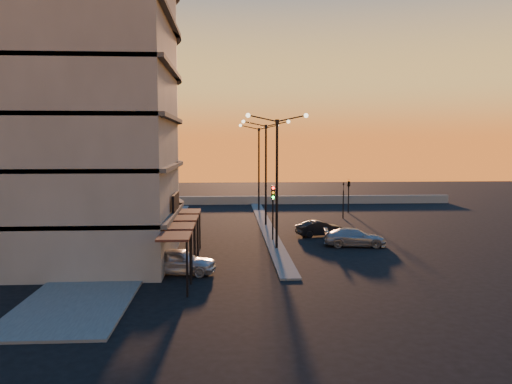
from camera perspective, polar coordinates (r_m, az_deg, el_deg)
The scene contains 14 objects.
ground at distance 35.35m, azimuth 2.36°, elevation -6.58°, with size 120.00×120.00×0.00m, color black.
sidewalk_west at distance 39.73m, azimuth -13.54°, elevation -5.28°, with size 5.00×40.00×0.12m, color #4D4D4B.
median at distance 45.13m, azimuth 1.12°, elevation -3.82°, with size 1.20×36.00×0.12m, color #4D4D4B.
parapet at distance 61.02m, azimuth 1.85°, elevation -0.93°, with size 44.00×0.50×1.00m, color gray.
building at distance 36.27m, azimuth -20.70°, elevation 12.30°, with size 14.35×17.08×25.00m.
streetlamp_near at distance 34.60m, azimuth 2.40°, elevation 2.51°, with size 4.32×0.32×9.51m.
streetlamp_mid at distance 44.55m, azimuth 1.13°, elevation 3.22°, with size 4.32×0.32×9.51m.
streetlamp_far at distance 54.52m, azimuth 0.33°, elevation 3.66°, with size 4.32×0.32×9.51m.
traffic_light_main at distance 37.69m, azimuth 1.96°, elevation -1.36°, with size 0.28×0.44×4.25m.
signal_east_a at distance 50.02m, azimuth 9.95°, elevation -0.81°, with size 0.13×0.16×3.60m.
signal_east_b at distance 54.13m, azimuth 10.55°, elevation 0.91°, with size 0.42×1.99×3.60m.
car_hatchback at distance 29.15m, azimuth -8.85°, elevation -7.80°, with size 1.74×4.32×1.47m, color #BABCC3.
car_sedan at distance 40.52m, azimuth 7.30°, elevation -4.15°, with size 1.31×3.75×1.24m, color black.
car_wagon at distance 37.01m, azimuth 11.21°, elevation -5.10°, with size 1.82×4.47×1.30m, color #95979B.
Camera 1 is at (-3.41, -34.38, 7.48)m, focal length 35.00 mm.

